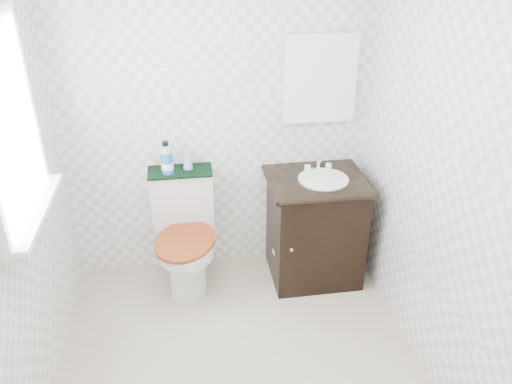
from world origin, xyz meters
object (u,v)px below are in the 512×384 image
object	(u,v)px
mouthwash_bottle	(167,159)
cup	(188,163)
toilet	(185,239)
trash_bin	(288,268)
vanity	(315,225)

from	to	relation	value
mouthwash_bottle	cup	size ratio (longest dim) A/B	2.77
toilet	cup	distance (m)	0.56
trash_bin	cup	size ratio (longest dim) A/B	3.32
vanity	toilet	bearing A→B (deg)	176.32
trash_bin	mouthwash_bottle	distance (m)	1.19
mouthwash_bottle	toilet	bearing A→B (deg)	-49.18
toilet	cup	xyz separation A→B (m)	(0.06, 0.14, 0.54)
mouthwash_bottle	cup	distance (m)	0.16
toilet	cup	size ratio (longest dim) A/B	9.96
trash_bin	cup	distance (m)	1.07
trash_bin	mouthwash_bottle	bearing A→B (deg)	162.40
vanity	cup	distance (m)	1.04
vanity	trash_bin	bearing A→B (deg)	-154.90
toilet	trash_bin	world-z (taller)	toilet
cup	trash_bin	bearing A→B (deg)	-24.43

